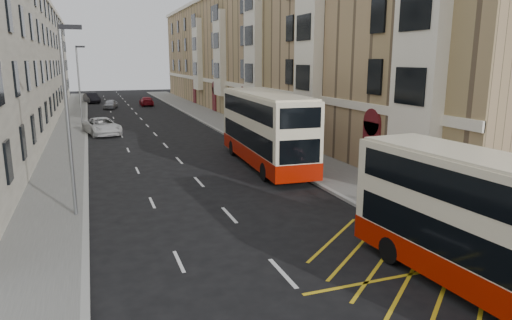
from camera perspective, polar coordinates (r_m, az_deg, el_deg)
name	(u,v)px	position (r m, az deg, el deg)	size (l,w,h in m)	color
pavement_right	(251,135)	(41.34, -0.67, 3.12)	(4.00, 120.00, 0.15)	slate
pavement_left	(66,146)	(39.15, -22.63, 1.63)	(3.00, 120.00, 0.15)	slate
kerb_right	(229,136)	(40.74, -3.33, 2.96)	(0.25, 120.00, 0.15)	#9B9B95
kerb_left	(86,145)	(39.10, -20.44, 1.79)	(0.25, 120.00, 0.15)	#9B9B95
road_markings	(142,120)	(54.22, -14.06, 4.90)	(10.00, 110.00, 0.01)	silver
terrace_right	(262,53)	(57.61, 0.76, 13.18)	(10.75, 79.00, 15.25)	tan
terrace_left	(5,62)	(54.60, -28.88, 10.66)	(9.18, 79.00, 13.25)	silver
guard_railing	(409,210)	(19.37, 18.58, -5.97)	(0.06, 6.56, 1.01)	red
street_lamp_near	(68,112)	(20.65, -22.42, 5.60)	(0.93, 0.18, 8.00)	slate
street_lamp_far	(79,81)	(50.57, -21.22, 9.19)	(0.93, 0.18, 8.00)	slate
double_decker_front	(504,233)	(14.42, 28.62, -8.05)	(3.07, 10.41, 4.10)	beige
double_decker_rear	(265,129)	(29.38, 1.14, 3.91)	(3.36, 11.99, 4.73)	beige
pedestrian_mid	(471,205)	(20.08, 25.31, -5.16)	(0.92, 0.72, 1.90)	black
pedestrian_far	(414,205)	(19.75, 19.14, -5.32)	(0.96, 0.40, 1.64)	black
white_van	(102,126)	(44.38, -18.68, 4.01)	(2.56, 5.54, 1.54)	silver
car_silver	(110,104)	(67.72, -17.74, 6.66)	(1.55, 3.85, 1.31)	#A3A6AB
car_dark	(92,98)	(78.04, -19.86, 7.31)	(1.68, 4.82, 1.59)	black
car_red	(146,101)	(71.17, -13.54, 7.16)	(1.85, 4.55, 1.32)	maroon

